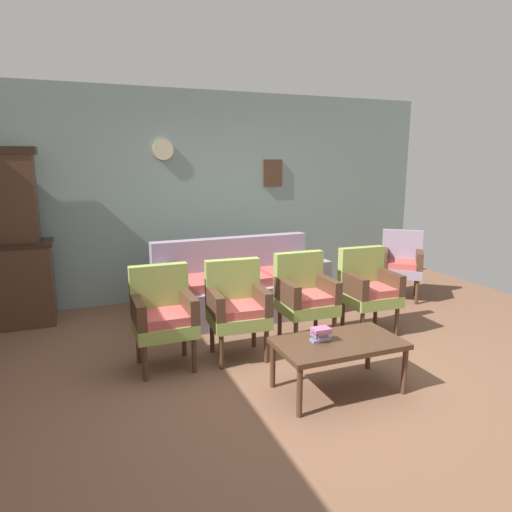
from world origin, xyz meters
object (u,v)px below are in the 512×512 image
object	(u,v)px
armchair_near_cabinet	(163,312)
wingback_chair_by_fireplace	(401,261)
armchair_row_middle	(237,305)
book_stack_on_table	(321,334)
floral_couch	(240,289)
armchair_by_doorway	(305,294)
coffee_table	(338,346)
armchair_near_couch_end	(368,287)

from	to	relation	value
armchair_near_cabinet	wingback_chair_by_fireplace	size ratio (longest dim) A/B	1.00
armchair_row_middle	book_stack_on_table	size ratio (longest dim) A/B	6.07
floral_couch	armchair_by_doorway	size ratio (longest dim) A/B	2.21
floral_couch	armchair_by_doorway	xyz separation A→B (m)	(0.34, -1.00, 0.17)
floral_couch	coffee_table	xyz separation A→B (m)	(0.11, -2.02, 0.05)
floral_couch	wingback_chair_by_fireplace	xyz separation A→B (m)	(2.24, -0.12, 0.17)
armchair_near_cabinet	coffee_table	bearing A→B (deg)	-38.71
armchair_by_doorway	wingback_chair_by_fireplace	size ratio (longest dim) A/B	1.00
armchair_near_cabinet	coffee_table	distance (m)	1.55
armchair_row_middle	wingback_chair_by_fireplace	distance (m)	2.82
armchair_row_middle	book_stack_on_table	distance (m)	0.97
armchair_row_middle	wingback_chair_by_fireplace	xyz separation A→B (m)	(2.65, 0.97, 0.00)
wingback_chair_by_fireplace	armchair_by_doorway	bearing A→B (deg)	-155.10
armchair_row_middle	armchair_by_doorway	bearing A→B (deg)	6.51
armchair_near_cabinet	armchair_row_middle	xyz separation A→B (m)	(0.68, -0.03, 0.00)
armchair_near_cabinet	armchair_row_middle	distance (m)	0.68
armchair_by_doorway	book_stack_on_table	distance (m)	1.05
armchair_row_middle	coffee_table	world-z (taller)	armchair_row_middle
armchair_near_couch_end	coffee_table	size ratio (longest dim) A/B	0.90
armchair_by_doorway	coffee_table	xyz separation A→B (m)	(-0.23, -1.02, -0.12)
armchair_by_doorway	wingback_chair_by_fireplace	xyz separation A→B (m)	(1.90, 0.88, 0.00)
floral_couch	armchair_near_cabinet	bearing A→B (deg)	-135.96
floral_couch	coffee_table	size ratio (longest dim) A/B	1.99
armchair_by_doorway	wingback_chair_by_fireplace	distance (m)	2.09
floral_couch	book_stack_on_table	world-z (taller)	floral_couch
armchair_row_middle	armchair_near_cabinet	bearing A→B (deg)	177.70
floral_couch	armchair_row_middle	bearing A→B (deg)	-110.83
armchair_near_cabinet	armchair_near_couch_end	xyz separation A→B (m)	(2.19, 0.05, 0.00)
wingback_chair_by_fireplace	coffee_table	xyz separation A→B (m)	(-2.13, -1.90, -0.12)
floral_couch	armchair_row_middle	xyz separation A→B (m)	(-0.41, -1.08, 0.17)
wingback_chair_by_fireplace	book_stack_on_table	xyz separation A→B (m)	(-2.27, -1.86, -0.02)
coffee_table	book_stack_on_table	xyz separation A→B (m)	(-0.14, 0.04, 0.11)
floral_couch	armchair_near_couch_end	size ratio (longest dim) A/B	2.21
armchair_row_middle	wingback_chair_by_fireplace	size ratio (longest dim) A/B	1.00
book_stack_on_table	armchair_near_cabinet	bearing A→B (deg)	139.17
floral_couch	armchair_by_doorway	distance (m)	1.07
armchair_near_cabinet	armchair_row_middle	world-z (taller)	same
coffee_table	armchair_near_couch_end	bearing A→B (deg)	45.99
armchair_near_couch_end	coffee_table	xyz separation A→B (m)	(-0.98, -1.02, -0.12)
floral_couch	armchair_by_doorway	world-z (taller)	same
armchair_row_middle	coffee_table	size ratio (longest dim) A/B	0.90
coffee_table	wingback_chair_by_fireplace	bearing A→B (deg)	41.81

